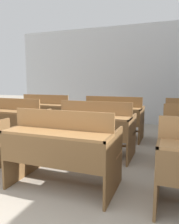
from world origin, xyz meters
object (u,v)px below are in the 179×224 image
bench_third_center (113,117)px  bench_second_center (95,128)px  bench_front_center (63,148)px  bench_second_left (13,121)px  bench_third_left (46,113)px

bench_third_center → bench_second_center: bearing=-90.1°
bench_third_center → bench_front_center: bearing=-89.8°
bench_second_center → bench_third_center: (0.00, 1.19, 0.00)m
bench_second_center → bench_third_center: 1.19m
bench_front_center → bench_second_center: size_ratio=1.00×
bench_front_center → bench_third_center: 2.36m
bench_second_left → bench_third_center: (1.71, 1.17, 0.00)m
bench_front_center → bench_second_left: size_ratio=1.00×
bench_third_left → bench_second_left: bearing=-90.0°
bench_front_center → bench_third_left: (-1.72, 2.38, 0.00)m
bench_second_center → bench_third_left: 2.09m
bench_second_center → bench_third_left: (-1.71, 1.20, 0.00)m
bench_third_center → bench_third_left: bearing=179.5°
bench_front_center → bench_third_left: 2.93m
bench_second_left → bench_third_left: same height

